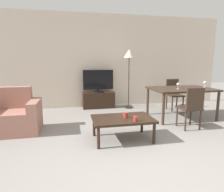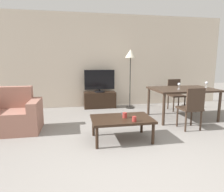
{
  "view_description": "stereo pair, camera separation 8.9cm",
  "coord_description": "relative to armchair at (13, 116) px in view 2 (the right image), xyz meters",
  "views": [
    {
      "loc": [
        -0.84,
        -1.95,
        1.36
      ],
      "look_at": [
        -0.0,
        1.98,
        0.65
      ],
      "focal_mm": 32.0,
      "sensor_mm": 36.0,
      "label": 1
    },
    {
      "loc": [
        -0.76,
        -1.97,
        1.36
      ],
      "look_at": [
        -0.0,
        1.98,
        0.65
      ],
      "focal_mm": 32.0,
      "sensor_mm": 36.0,
      "label": 2
    }
  ],
  "objects": [
    {
      "name": "dining_table",
      "position": [
        3.69,
        0.22,
        0.35
      ],
      "size": [
        1.46,
        0.99,
        0.72
      ],
      "color": "#38281E",
      "rests_on": "ground_plane"
    },
    {
      "name": "ground_plane",
      "position": [
        1.94,
        -2.08,
        -0.3
      ],
      "size": [
        18.0,
        18.0,
        0.0
      ],
      "primitive_type": "plane",
      "color": "gray"
    },
    {
      "name": "cup_colored_far",
      "position": [
        2.12,
        -1.06,
        0.13
      ],
      "size": [
        0.07,
        0.07,
        0.08
      ],
      "color": "maroon",
      "rests_on": "coffee_table"
    },
    {
      "name": "wine_glass_center",
      "position": [
        4.34,
        0.25,
        0.52
      ],
      "size": [
        0.07,
        0.07,
        0.15
      ],
      "color": "silver",
      "rests_on": "dining_table"
    },
    {
      "name": "wine_glass_left",
      "position": [
        3.53,
        0.11,
        0.52
      ],
      "size": [
        0.07,
        0.07,
        0.15
      ],
      "color": "silver",
      "rests_on": "dining_table"
    },
    {
      "name": "dining_chair_near",
      "position": [
        3.44,
        -0.59,
        0.17
      ],
      "size": [
        0.4,
        0.4,
        0.85
      ],
      "color": "#38281E",
      "rests_on": "ground_plane"
    },
    {
      "name": "dining_chair_far",
      "position": [
        3.95,
        1.02,
        0.17
      ],
      "size": [
        0.4,
        0.4,
        0.85
      ],
      "color": "#38281E",
      "rests_on": "ground_plane"
    },
    {
      "name": "tv",
      "position": [
        1.9,
        1.66,
        0.48
      ],
      "size": [
        0.87,
        0.3,
        0.64
      ],
      "color": "black",
      "rests_on": "tv_stand"
    },
    {
      "name": "remote_primary",
      "position": [
        2.04,
        -0.62,
        0.1
      ],
      "size": [
        0.04,
        0.15,
        0.02
      ],
      "color": "#38383D",
      "rests_on": "coffee_table"
    },
    {
      "name": "floor_lamp",
      "position": [
        2.76,
        1.44,
        1.14
      ],
      "size": [
        0.31,
        0.31,
        1.68
      ],
      "color": "black",
      "rests_on": "ground_plane"
    },
    {
      "name": "cup_white_near",
      "position": [
        2.02,
        -0.83,
        0.14
      ],
      "size": [
        0.08,
        0.08,
        0.09
      ],
      "color": "maroon",
      "rests_on": "coffee_table"
    },
    {
      "name": "armchair",
      "position": [
        0.0,
        0.0,
        0.0
      ],
      "size": [
        1.01,
        0.76,
        0.85
      ],
      "color": "#9E6B5B",
      "rests_on": "ground_plane"
    },
    {
      "name": "wall_back",
      "position": [
        1.94,
        1.92,
        1.05
      ],
      "size": [
        7.79,
        0.06,
        2.7
      ],
      "color": "beige",
      "rests_on": "ground_plane"
    },
    {
      "name": "tv_stand",
      "position": [
        1.9,
        1.66,
        -0.07
      ],
      "size": [
        0.92,
        0.38,
        0.46
      ],
      "color": "black",
      "rests_on": "ground_plane"
    },
    {
      "name": "coffee_table",
      "position": [
        1.97,
        -0.82,
        0.05
      ],
      "size": [
        1.04,
        0.68,
        0.39
      ],
      "color": "black",
      "rests_on": "ground_plane"
    }
  ]
}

